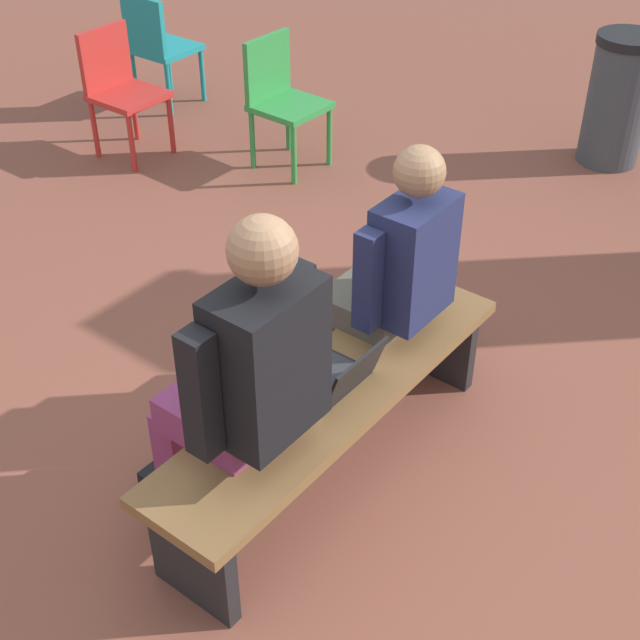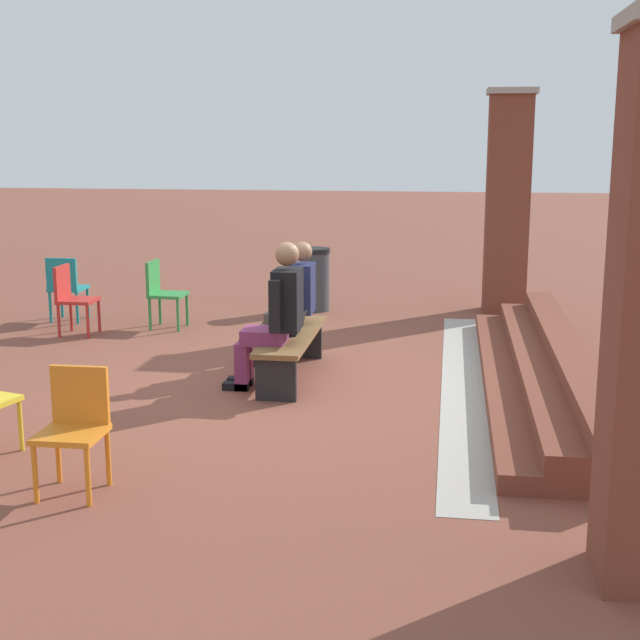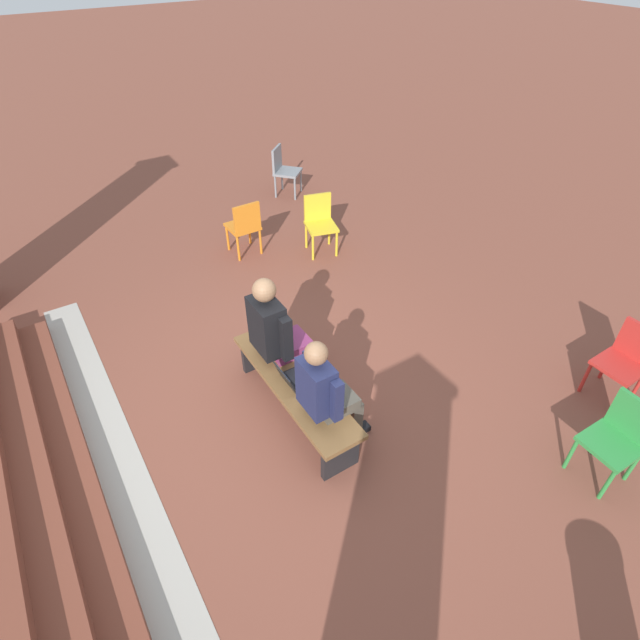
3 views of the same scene
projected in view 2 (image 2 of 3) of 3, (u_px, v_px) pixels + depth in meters
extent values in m
plane|color=brown|center=(291.00, 382.00, 8.69)|extent=(60.00, 60.00, 0.00)
cube|color=#A8A399|center=(462.00, 384.00, 8.63)|extent=(6.26, 0.40, 0.01)
cube|color=brown|center=(531.00, 379.00, 8.52)|extent=(5.46, 0.90, 0.15)
cube|color=brown|center=(548.00, 365.00, 8.47)|extent=(5.46, 0.60, 0.15)
cube|color=brown|center=(565.00, 350.00, 8.42)|extent=(5.46, 0.30, 0.15)
cube|color=brown|center=(507.00, 206.00, 11.86)|extent=(0.56, 0.56, 2.88)
cube|color=gray|center=(512.00, 91.00, 11.56)|extent=(0.64, 0.64, 0.08)
cube|color=brown|center=(291.00, 336.00, 8.78)|extent=(1.80, 0.44, 0.05)
cube|color=black|center=(304.00, 340.00, 9.60)|extent=(0.06, 0.37, 0.40)
cube|color=black|center=(276.00, 379.00, 8.05)|extent=(0.06, 0.37, 0.40)
cube|color=#4C473D|center=(284.00, 318.00, 9.24)|extent=(0.31, 0.36, 0.13)
cube|color=#4C473D|center=(269.00, 342.00, 9.40)|extent=(0.10, 0.11, 0.45)
cube|color=black|center=(264.00, 359.00, 9.45)|extent=(0.10, 0.22, 0.06)
cube|color=#4C473D|center=(265.00, 345.00, 9.24)|extent=(0.10, 0.11, 0.45)
cube|color=black|center=(261.00, 363.00, 9.29)|extent=(0.10, 0.22, 0.06)
cube|color=#1E2347|center=(303.00, 288.00, 9.15)|extent=(0.34, 0.22, 0.51)
cube|color=navy|center=(292.00, 292.00, 9.17)|extent=(0.05, 0.01, 0.30)
cube|color=#1E2347|center=(300.00, 286.00, 9.37)|extent=(0.08, 0.09, 0.43)
cube|color=#1E2347|center=(293.00, 294.00, 8.95)|extent=(0.08, 0.09, 0.43)
sphere|color=#8C6647|center=(303.00, 252.00, 9.07)|extent=(0.20, 0.20, 0.20)
cube|color=#7F2D5B|center=(264.00, 336.00, 8.39)|extent=(0.35, 0.41, 0.14)
cube|color=#7F2D5B|center=(246.00, 362.00, 8.56)|extent=(0.11, 0.12, 0.45)
cube|color=black|center=(240.00, 381.00, 8.61)|extent=(0.11, 0.24, 0.07)
cube|color=#7F2D5B|center=(242.00, 367.00, 8.39)|extent=(0.11, 0.12, 0.45)
cube|color=black|center=(236.00, 386.00, 8.43)|extent=(0.11, 0.24, 0.07)
cube|color=black|center=(287.00, 300.00, 8.28)|extent=(0.39, 0.24, 0.57)
cube|color=black|center=(285.00, 297.00, 8.53)|extent=(0.09, 0.10, 0.48)
cube|color=black|center=(275.00, 306.00, 8.06)|extent=(0.09, 0.10, 0.48)
sphere|color=#8C6647|center=(287.00, 254.00, 8.20)|extent=(0.22, 0.22, 0.22)
cube|color=black|center=(287.00, 332.00, 8.79)|extent=(0.32, 0.22, 0.02)
cube|color=#2D2D33|center=(286.00, 331.00, 8.79)|extent=(0.29, 0.15, 0.00)
cube|color=black|center=(301.00, 322.00, 8.75)|extent=(0.32, 0.07, 0.19)
cube|color=#33519E|center=(301.00, 322.00, 8.75)|extent=(0.28, 0.06, 0.17)
cylinder|color=gold|center=(21.00, 425.00, 6.78)|extent=(0.04, 0.04, 0.40)
cube|color=#2D893D|center=(168.00, 295.00, 11.06)|extent=(0.43, 0.43, 0.04)
cube|color=#2D893D|center=(153.00, 277.00, 11.04)|extent=(0.40, 0.05, 0.40)
cylinder|color=#2D893D|center=(178.00, 315.00, 10.90)|extent=(0.04, 0.04, 0.40)
cylinder|color=#2D893D|center=(187.00, 310.00, 11.25)|extent=(0.04, 0.04, 0.40)
cylinder|color=#2D893D|center=(150.00, 314.00, 10.96)|extent=(0.04, 0.04, 0.40)
cylinder|color=#2D893D|center=(160.00, 309.00, 11.31)|extent=(0.04, 0.04, 0.40)
cube|color=red|center=(78.00, 300.00, 10.69)|extent=(0.43, 0.43, 0.04)
cube|color=red|center=(62.00, 282.00, 10.66)|extent=(0.40, 0.04, 0.40)
cylinder|color=red|center=(88.00, 322.00, 10.53)|extent=(0.04, 0.04, 0.40)
cylinder|color=red|center=(99.00, 316.00, 10.88)|extent=(0.04, 0.04, 0.40)
cylinder|color=red|center=(59.00, 321.00, 10.58)|extent=(0.04, 0.04, 0.40)
cylinder|color=red|center=(71.00, 315.00, 10.93)|extent=(0.04, 0.04, 0.40)
cube|color=orange|center=(71.00, 434.00, 5.91)|extent=(0.43, 0.43, 0.04)
cube|color=orange|center=(80.00, 394.00, 6.05)|extent=(0.04, 0.40, 0.40)
cylinder|color=orange|center=(35.00, 474.00, 5.81)|extent=(0.04, 0.04, 0.40)
cylinder|color=orange|center=(88.00, 477.00, 5.76)|extent=(0.04, 0.04, 0.40)
cylinder|color=orange|center=(58.00, 455.00, 6.16)|extent=(0.04, 0.04, 0.40)
cylinder|color=orange|center=(108.00, 457.00, 6.11)|extent=(0.04, 0.04, 0.40)
cube|color=teal|center=(68.00, 288.00, 11.52)|extent=(0.43, 0.43, 0.04)
cube|color=teal|center=(61.00, 274.00, 11.29)|extent=(0.05, 0.40, 0.40)
cylinder|color=teal|center=(88.00, 303.00, 11.72)|extent=(0.04, 0.04, 0.40)
cylinder|color=teal|center=(62.00, 302.00, 11.76)|extent=(0.04, 0.04, 0.40)
cylinder|color=teal|center=(77.00, 308.00, 11.37)|extent=(0.04, 0.04, 0.40)
cylinder|color=teal|center=(50.00, 307.00, 11.41)|extent=(0.04, 0.04, 0.40)
cylinder|color=#383D42|center=(315.00, 282.00, 12.17)|extent=(0.40, 0.40, 0.80)
cylinder|color=black|center=(315.00, 250.00, 12.08)|extent=(0.42, 0.42, 0.06)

